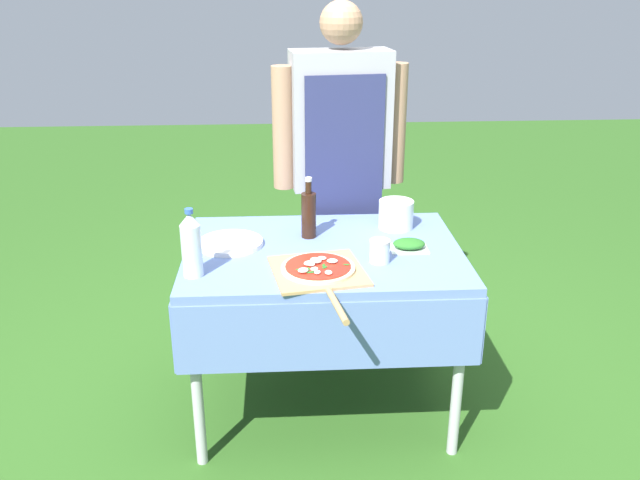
# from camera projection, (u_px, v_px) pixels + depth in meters

# --- Properties ---
(ground_plane) EXTENTS (12.00, 12.00, 0.00)m
(ground_plane) POSITION_uv_depth(u_px,v_px,m) (323.00, 405.00, 3.09)
(ground_plane) COLOR #2D5B1E
(prep_table) EXTENTS (1.16, 0.84, 0.77)m
(prep_table) POSITION_uv_depth(u_px,v_px,m) (323.00, 269.00, 2.83)
(prep_table) COLOR #607AB7
(prep_table) RESTS_ON ground
(person_cook) EXTENTS (0.64, 0.26, 1.72)m
(person_cook) POSITION_uv_depth(u_px,v_px,m) (340.00, 154.00, 3.26)
(person_cook) COLOR #4C4C51
(person_cook) RESTS_ON ground
(pizza_on_peel) EXTENTS (0.39, 0.61, 0.06)m
(pizza_on_peel) POSITION_uv_depth(u_px,v_px,m) (319.00, 271.00, 2.57)
(pizza_on_peel) COLOR tan
(pizza_on_peel) RESTS_ON prep_table
(oil_bottle) EXTENTS (0.06, 0.06, 0.27)m
(oil_bottle) POSITION_uv_depth(u_px,v_px,m) (309.00, 214.00, 2.89)
(oil_bottle) COLOR black
(oil_bottle) RESTS_ON prep_table
(water_bottle) EXTENTS (0.08, 0.08, 0.27)m
(water_bottle) POSITION_uv_depth(u_px,v_px,m) (191.00, 244.00, 2.51)
(water_bottle) COLOR silver
(water_bottle) RESTS_ON prep_table
(herb_container) EXTENTS (0.16, 0.12, 0.04)m
(herb_container) POSITION_uv_depth(u_px,v_px,m) (409.00, 245.00, 2.79)
(herb_container) COLOR silver
(herb_container) RESTS_ON prep_table
(mixing_tub) EXTENTS (0.15, 0.15, 0.13)m
(mixing_tub) POSITION_uv_depth(u_px,v_px,m) (396.00, 214.00, 3.01)
(mixing_tub) COLOR silver
(mixing_tub) RESTS_ON prep_table
(plate_stack) EXTENTS (0.27, 0.27, 0.02)m
(plate_stack) POSITION_uv_depth(u_px,v_px,m) (230.00, 243.00, 2.83)
(plate_stack) COLOR white
(plate_stack) RESTS_ON prep_table
(sauce_jar) EXTENTS (0.08, 0.08, 0.09)m
(sauce_jar) POSITION_uv_depth(u_px,v_px,m) (380.00, 252.00, 2.66)
(sauce_jar) COLOR silver
(sauce_jar) RESTS_ON prep_table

